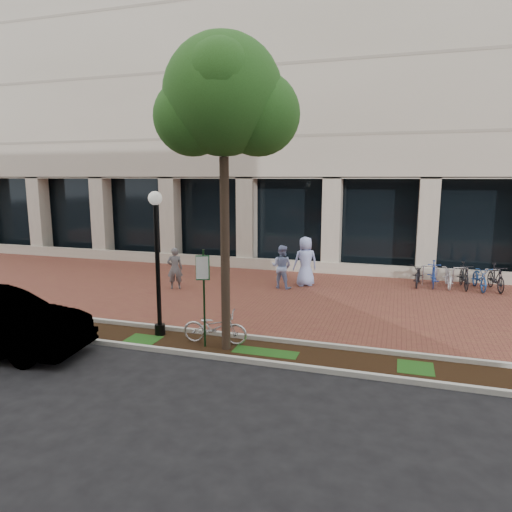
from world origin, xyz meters
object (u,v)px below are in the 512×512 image
(pedestrian_right, at_px, (305,261))
(street_tree, at_px, (225,104))
(locked_bicycle, at_px, (215,327))
(pedestrian_mid, at_px, (282,267))
(parking_sign, at_px, (204,286))
(bike_rack_cluster, at_px, (456,276))
(lamppost, at_px, (157,255))
(pedestrian_left, at_px, (175,268))

(pedestrian_right, bearing_deg, street_tree, 55.99)
(locked_bicycle, xyz_separation_m, pedestrian_mid, (0.16, 6.30, 0.39))
(parking_sign, xyz_separation_m, street_tree, (0.61, 0.06, 4.29))
(pedestrian_mid, distance_m, bike_rack_cluster, 6.72)
(parking_sign, distance_m, street_tree, 4.33)
(street_tree, bearing_deg, pedestrian_right, 85.98)
(pedestrian_mid, bearing_deg, lamppost, 81.94)
(pedestrian_right, bearing_deg, pedestrian_mid, 8.53)
(pedestrian_left, distance_m, bike_rack_cluster, 10.79)
(street_tree, xyz_separation_m, pedestrian_left, (-4.13, 5.17, -5.07))
(parking_sign, height_order, pedestrian_mid, parking_sign)
(parking_sign, height_order, pedestrian_left, parking_sign)
(parking_sign, height_order, lamppost, lamppost)
(parking_sign, relative_size, lamppost, 0.64)
(locked_bicycle, bearing_deg, bike_rack_cluster, -44.69)
(lamppost, distance_m, bike_rack_cluster, 11.72)
(locked_bicycle, bearing_deg, pedestrian_left, 30.31)
(locked_bicycle, distance_m, pedestrian_right, 7.01)
(parking_sign, relative_size, pedestrian_mid, 1.49)
(locked_bicycle, bearing_deg, pedestrian_mid, -7.88)
(lamppost, bearing_deg, pedestrian_mid, 73.34)
(parking_sign, xyz_separation_m, pedestrian_left, (-3.52, 5.23, -0.78))
(locked_bicycle, distance_m, bike_rack_cluster, 10.59)
(pedestrian_mid, height_order, pedestrian_right, pedestrian_right)
(parking_sign, relative_size, street_tree, 0.34)
(lamppost, distance_m, locked_bicycle, 2.43)
(pedestrian_left, xyz_separation_m, pedestrian_right, (4.63, 2.00, 0.17))
(parking_sign, xyz_separation_m, pedestrian_right, (1.11, 7.23, -0.60))
(street_tree, bearing_deg, pedestrian_mid, 92.55)
(street_tree, relative_size, pedestrian_right, 3.81)
(bike_rack_cluster, bearing_deg, pedestrian_left, -162.25)
(street_tree, bearing_deg, bike_rack_cluster, 54.49)
(street_tree, height_order, bike_rack_cluster, street_tree)
(lamppost, relative_size, pedestrian_right, 1.98)
(street_tree, height_order, pedestrian_left, street_tree)
(parking_sign, height_order, bike_rack_cluster, parking_sign)
(bike_rack_cluster, bearing_deg, pedestrian_right, -166.68)
(lamppost, xyz_separation_m, pedestrian_right, (2.63, 6.77, -1.22))
(bike_rack_cluster, bearing_deg, lamppost, -135.87)
(lamppost, height_order, pedestrian_mid, lamppost)
(parking_sign, distance_m, bike_rack_cluster, 10.98)
(pedestrian_left, relative_size, bike_rack_cluster, 0.46)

